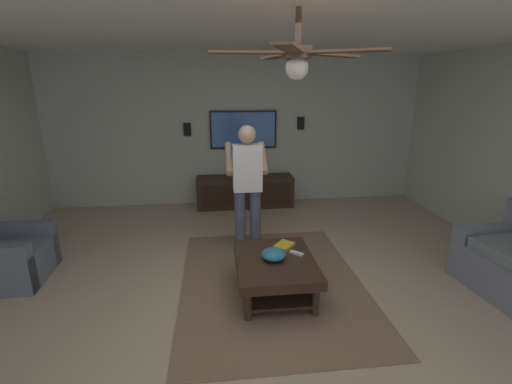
{
  "coord_description": "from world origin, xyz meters",
  "views": [
    {
      "loc": [
        -2.98,
        0.4,
        2.11
      ],
      "look_at": [
        0.92,
        -0.06,
        0.91
      ],
      "focal_mm": 24.78,
      "sensor_mm": 36.0,
      "label": 1
    }
  ],
  "objects_px": {
    "coffee_table": "(275,268)",
    "vase_round": "(247,171)",
    "armchair": "(3,257)",
    "person_standing": "(247,181)",
    "wall_speaker_right": "(187,129)",
    "tv": "(243,130)",
    "bowl": "(274,254)",
    "media_console": "(245,192)",
    "remote_white": "(297,253)",
    "ceiling_fan": "(298,57)",
    "book": "(284,246)",
    "wall_speaker_left": "(301,123)"
  },
  "relations": [
    {
      "from": "coffee_table",
      "to": "vase_round",
      "type": "height_order",
      "value": "vase_round"
    },
    {
      "from": "armchair",
      "to": "person_standing",
      "type": "relative_size",
      "value": 0.51
    },
    {
      "from": "vase_round",
      "to": "wall_speaker_right",
      "type": "xyz_separation_m",
      "value": [
        0.29,
        1.01,
        0.7
      ]
    },
    {
      "from": "armchair",
      "to": "tv",
      "type": "bearing_deg",
      "value": 38.47
    },
    {
      "from": "bowl",
      "to": "vase_round",
      "type": "bearing_deg",
      "value": 0.31
    },
    {
      "from": "coffee_table",
      "to": "media_console",
      "type": "distance_m",
      "value": 2.82
    },
    {
      "from": "coffee_table",
      "to": "wall_speaker_right",
      "type": "distance_m",
      "value": 3.41
    },
    {
      "from": "media_console",
      "to": "tv",
      "type": "xyz_separation_m",
      "value": [
        0.24,
        -0.0,
        1.07
      ]
    },
    {
      "from": "armchair",
      "to": "coffee_table",
      "type": "height_order",
      "value": "armchair"
    },
    {
      "from": "remote_white",
      "to": "bowl",
      "type": "bearing_deg",
      "value": -122.72
    },
    {
      "from": "ceiling_fan",
      "to": "person_standing",
      "type": "bearing_deg",
      "value": 5.99
    },
    {
      "from": "person_standing",
      "to": "wall_speaker_right",
      "type": "distance_m",
      "value": 2.2
    },
    {
      "from": "book",
      "to": "ceiling_fan",
      "type": "height_order",
      "value": "ceiling_fan"
    },
    {
      "from": "bowl",
      "to": "ceiling_fan",
      "type": "bearing_deg",
      "value": -177.84
    },
    {
      "from": "person_standing",
      "to": "wall_speaker_right",
      "type": "height_order",
      "value": "person_standing"
    },
    {
      "from": "media_console",
      "to": "person_standing",
      "type": "height_order",
      "value": "person_standing"
    },
    {
      "from": "wall_speaker_right",
      "to": "ceiling_fan",
      "type": "relative_size",
      "value": 0.19
    },
    {
      "from": "armchair",
      "to": "media_console",
      "type": "distance_m",
      "value": 3.63
    },
    {
      "from": "vase_round",
      "to": "ceiling_fan",
      "type": "bearing_deg",
      "value": -179.32
    },
    {
      "from": "media_console",
      "to": "remote_white",
      "type": "xyz_separation_m",
      "value": [
        -2.74,
        -0.31,
        0.14
      ]
    },
    {
      "from": "media_console",
      "to": "wall_speaker_right",
      "type": "height_order",
      "value": "wall_speaker_right"
    },
    {
      "from": "media_console",
      "to": "person_standing",
      "type": "xyz_separation_m",
      "value": [
        -1.72,
        0.11,
        0.66
      ]
    },
    {
      "from": "armchair",
      "to": "media_console",
      "type": "xyz_separation_m",
      "value": [
        2.21,
        -2.88,
        -0.0
      ]
    },
    {
      "from": "bowl",
      "to": "book",
      "type": "bearing_deg",
      "value": -31.51
    },
    {
      "from": "tv",
      "to": "bowl",
      "type": "relative_size",
      "value": 4.72
    },
    {
      "from": "tv",
      "to": "ceiling_fan",
      "type": "distance_m",
      "value": 3.88
    },
    {
      "from": "book",
      "to": "vase_round",
      "type": "relative_size",
      "value": 1.0
    },
    {
      "from": "bowl",
      "to": "wall_speaker_right",
      "type": "bearing_deg",
      "value": 18.44
    },
    {
      "from": "book",
      "to": "ceiling_fan",
      "type": "relative_size",
      "value": 0.19
    },
    {
      "from": "tv",
      "to": "ceiling_fan",
      "type": "bearing_deg",
      "value": 1.15
    },
    {
      "from": "armchair",
      "to": "person_standing",
      "type": "bearing_deg",
      "value": 8.14
    },
    {
      "from": "bowl",
      "to": "remote_white",
      "type": "distance_m",
      "value": 0.28
    },
    {
      "from": "person_standing",
      "to": "book",
      "type": "relative_size",
      "value": 7.45
    },
    {
      "from": "armchair",
      "to": "tv",
      "type": "xyz_separation_m",
      "value": [
        2.45,
        -2.88,
        1.07
      ]
    },
    {
      "from": "ceiling_fan",
      "to": "vase_round",
      "type": "bearing_deg",
      "value": 0.68
    },
    {
      "from": "remote_white",
      "to": "wall_speaker_right",
      "type": "relative_size",
      "value": 0.68
    },
    {
      "from": "tv",
      "to": "wall_speaker_left",
      "type": "relative_size",
      "value": 5.33
    },
    {
      "from": "media_console",
      "to": "wall_speaker_right",
      "type": "relative_size",
      "value": 7.73
    },
    {
      "from": "tv",
      "to": "vase_round",
      "type": "bearing_deg",
      "value": 6.98
    },
    {
      "from": "bowl",
      "to": "wall_speaker_left",
      "type": "bearing_deg",
      "value": -17.77
    },
    {
      "from": "coffee_table",
      "to": "tv",
      "type": "distance_m",
      "value": 3.23
    },
    {
      "from": "coffee_table",
      "to": "book",
      "type": "xyz_separation_m",
      "value": [
        0.26,
        -0.14,
        0.12
      ]
    },
    {
      "from": "coffee_table",
      "to": "wall_speaker_left",
      "type": "relative_size",
      "value": 4.55
    },
    {
      "from": "coffee_table",
      "to": "ceiling_fan",
      "type": "bearing_deg",
      "value": -179.43
    },
    {
      "from": "person_standing",
      "to": "ceiling_fan",
      "type": "xyz_separation_m",
      "value": [
        -1.8,
        -0.19,
        1.36
      ]
    },
    {
      "from": "media_console",
      "to": "wall_speaker_left",
      "type": "relative_size",
      "value": 7.73
    },
    {
      "from": "armchair",
      "to": "wall_speaker_left",
      "type": "xyz_separation_m",
      "value": [
        2.46,
        -3.92,
        1.17
      ]
    },
    {
      "from": "person_standing",
      "to": "wall_speaker_left",
      "type": "height_order",
      "value": "person_standing"
    },
    {
      "from": "media_console",
      "to": "book",
      "type": "xyz_separation_m",
      "value": [
        -2.56,
        -0.21,
        0.14
      ]
    },
    {
      "from": "coffee_table",
      "to": "bowl",
      "type": "bearing_deg",
      "value": 113.94
    }
  ]
}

